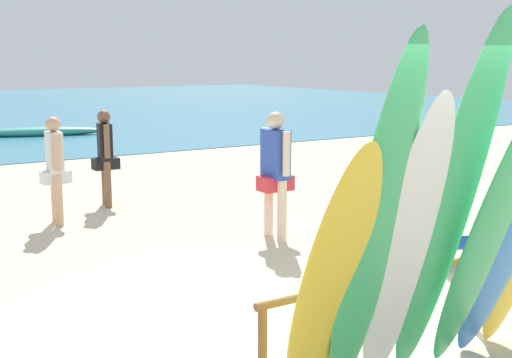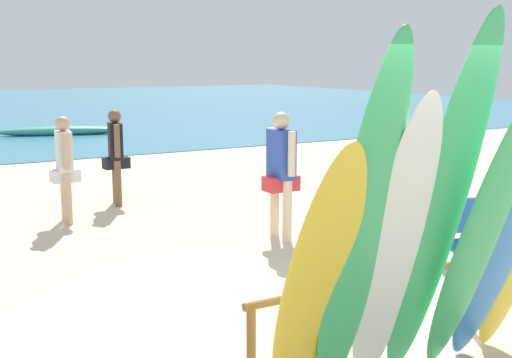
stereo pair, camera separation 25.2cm
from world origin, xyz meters
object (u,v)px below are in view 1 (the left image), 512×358
surfboard_green_1 (375,228)px  beachgoer_near_rack (55,163)px  surfboard_green_3 (450,206)px  beachgoer_strolling (275,167)px  surfboard_green_4 (489,233)px  surfboard_white_2 (406,247)px  beach_chair_blue (393,208)px  beachgoer_photographing (105,151)px  distant_boat (40,132)px  surfboard_rack (380,295)px  beach_chair_red (452,228)px  surfboard_yellow_0 (332,282)px

surfboard_green_1 → beachgoer_near_rack: 6.55m
surfboard_green_3 → beachgoer_strolling: bearing=68.6°
surfboard_green_4 → beachgoer_near_rack: size_ratio=1.52×
surfboard_white_2 → surfboard_green_3: 0.45m
beachgoer_strolling → surfboard_green_1: bearing=-22.8°
surfboard_green_3 → beachgoer_near_rack: (-1.03, 6.54, -0.46)m
surfboard_white_2 → beach_chair_blue: 4.42m
beachgoer_photographing → distant_boat: beachgoer_photographing is taller
beachgoer_strolling → surfboard_rack: bearing=-17.9°
surfboard_green_1 → surfboard_green_4: bearing=-9.8°
surfboard_rack → beachgoer_photographing: 6.74m
beachgoer_near_rack → beach_chair_red: 5.65m
surfboard_white_2 → beach_chair_blue: size_ratio=2.77×
surfboard_green_4 → distant_boat: size_ratio=0.62×
surfboard_rack → surfboard_yellow_0: bearing=-149.4°
beach_chair_red → surfboard_yellow_0: bearing=-129.1°
distant_boat → surfboard_green_1: bearing=-97.4°
surfboard_green_4 → beach_chair_red: surfboard_green_4 is taller
surfboard_green_1 → beachgoer_photographing: surfboard_green_1 is taller
surfboard_rack → surfboard_white_2: bearing=-118.7°
surfboard_white_2 → beachgoer_photographing: surfboard_white_2 is taller
beach_chair_blue → surfboard_yellow_0: bearing=-136.2°
beachgoer_photographing → beachgoer_strolling: 3.45m
beachgoer_strolling → beach_chair_blue: size_ratio=2.08×
surfboard_green_4 → beach_chair_blue: 4.12m
surfboard_green_4 → beachgoer_near_rack: bearing=98.5°
surfboard_rack → beachgoer_near_rack: bearing=99.5°
beach_chair_red → beachgoer_near_rack: bearing=148.6°
surfboard_white_2 → beach_chair_blue: bearing=50.4°
surfboard_green_4 → beachgoer_strolling: (0.92, 4.23, -0.16)m
surfboard_rack → surfboard_green_3: surfboard_green_3 is taller
surfboard_white_2 → beachgoer_photographing: bearing=90.0°
surfboard_green_1 → beachgoer_photographing: 7.40m
surfboard_green_1 → beach_chair_red: (3.15, 2.11, -0.89)m
distant_boat → beach_chair_red: bearing=-87.3°
surfboard_green_4 → beachgoer_near_rack: 6.77m
surfboard_yellow_0 → beachgoer_photographing: bearing=76.5°
distant_boat → beachgoer_strolling: bearing=-91.8°
beachgoer_near_rack → beach_chair_blue: (3.62, -3.26, -0.49)m
beachgoer_photographing → surfboard_rack: bearing=11.1°
surfboard_green_3 → surfboard_green_4: bearing=-18.8°
surfboard_yellow_0 → distant_boat: size_ratio=0.52×
beachgoer_strolling → surfboard_green_3: bearing=-14.4°
beach_chair_red → beach_chair_blue: size_ratio=1.03×
surfboard_yellow_0 → distant_boat: (2.70, 18.29, -0.83)m
surfboard_yellow_0 → beachgoer_photographing: 7.36m
beachgoer_near_rack → surfboard_green_3: bearing=-164.8°
beachgoer_photographing → distant_boat: size_ratio=0.41×
surfboard_rack → distant_boat: surfboard_rack is taller
surfboard_rack → surfboard_green_3: size_ratio=0.84×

